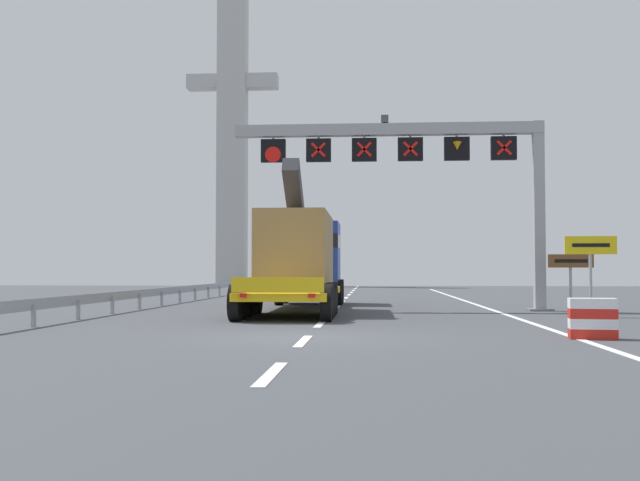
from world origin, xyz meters
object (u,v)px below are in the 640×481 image
(exit_sign_yellow, at_px, (591,255))
(crash_barrier_striped, at_px, (593,319))
(overhead_lane_gantry, at_px, (425,158))
(heavy_haul_truck_yellow, at_px, (302,258))
(bridge_pylon_distant, at_px, (232,117))
(tourist_info_sign_brown, at_px, (571,268))

(exit_sign_yellow, bearing_deg, crash_barrier_striped, -105.61)
(overhead_lane_gantry, distance_m, heavy_haul_truck_yellow, 6.17)
(overhead_lane_gantry, relative_size, bridge_pylon_distant, 0.37)
(heavy_haul_truck_yellow, xyz_separation_m, tourist_info_sign_brown, (9.80, -2.22, -0.39))
(bridge_pylon_distant, bearing_deg, exit_sign_yellow, -66.26)
(exit_sign_yellow, xyz_separation_m, tourist_info_sign_brown, (-0.11, 2.08, -0.43))
(heavy_haul_truck_yellow, xyz_separation_m, crash_barrier_striped, (7.63, -12.43, -1.54))
(heavy_haul_truck_yellow, distance_m, exit_sign_yellow, 10.80)
(tourist_info_sign_brown, xyz_separation_m, crash_barrier_striped, (-2.16, -10.22, -1.15))
(tourist_info_sign_brown, relative_size, bridge_pylon_distant, 0.06)
(tourist_info_sign_brown, relative_size, crash_barrier_striped, 1.98)
(overhead_lane_gantry, xyz_separation_m, bridge_pylon_distant, (-15.84, 44.20, 10.81))
(heavy_haul_truck_yellow, distance_m, crash_barrier_striped, 14.67)
(exit_sign_yellow, distance_m, crash_barrier_striped, 8.60)
(heavy_haul_truck_yellow, relative_size, crash_barrier_striped, 13.35)
(crash_barrier_striped, height_order, bridge_pylon_distant, bridge_pylon_distant)
(tourist_info_sign_brown, height_order, crash_barrier_striped, tourist_info_sign_brown)
(tourist_info_sign_brown, bearing_deg, exit_sign_yellow, -86.94)
(overhead_lane_gantry, bearing_deg, exit_sign_yellow, -34.19)
(heavy_haul_truck_yellow, bearing_deg, overhead_lane_gantry, -9.66)
(heavy_haul_truck_yellow, height_order, tourist_info_sign_brown, heavy_haul_truck_yellow)
(tourist_info_sign_brown, height_order, bridge_pylon_distant, bridge_pylon_distant)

